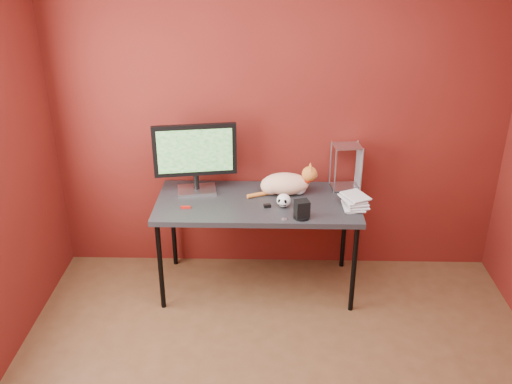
{
  "coord_description": "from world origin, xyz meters",
  "views": [
    {
      "loc": [
        -0.07,
        -2.41,
        2.62
      ],
      "look_at": [
        -0.16,
        1.15,
        0.93
      ],
      "focal_mm": 40.0,
      "sensor_mm": 36.0,
      "label": 1
    }
  ],
  "objects_px": {
    "cat": "(286,183)",
    "speaker": "(302,210)",
    "monitor": "(195,155)",
    "book_stack": "(349,142)",
    "skull_mug": "(284,200)",
    "desk": "(258,207)"
  },
  "relations": [
    {
      "from": "desk",
      "to": "speaker",
      "type": "bearing_deg",
      "value": -40.26
    },
    {
      "from": "monitor",
      "to": "cat",
      "type": "distance_m",
      "value": 0.71
    },
    {
      "from": "monitor",
      "to": "skull_mug",
      "type": "bearing_deg",
      "value": -30.08
    },
    {
      "from": "speaker",
      "to": "book_stack",
      "type": "relative_size",
      "value": 0.13
    },
    {
      "from": "skull_mug",
      "to": "speaker",
      "type": "bearing_deg",
      "value": -39.76
    },
    {
      "from": "book_stack",
      "to": "skull_mug",
      "type": "bearing_deg",
      "value": -179.38
    },
    {
      "from": "skull_mug",
      "to": "desk",
      "type": "bearing_deg",
      "value": 167.27
    },
    {
      "from": "monitor",
      "to": "book_stack",
      "type": "xyz_separation_m",
      "value": [
        1.1,
        -0.24,
        0.2
      ]
    },
    {
      "from": "desk",
      "to": "speaker",
      "type": "relative_size",
      "value": 11.28
    },
    {
      "from": "speaker",
      "to": "book_stack",
      "type": "bearing_deg",
      "value": 11.88
    },
    {
      "from": "monitor",
      "to": "cat",
      "type": "relative_size",
      "value": 1.17
    },
    {
      "from": "desk",
      "to": "cat",
      "type": "relative_size",
      "value": 2.85
    },
    {
      "from": "desk",
      "to": "monitor",
      "type": "relative_size",
      "value": 2.43
    },
    {
      "from": "desk",
      "to": "speaker",
      "type": "distance_m",
      "value": 0.42
    },
    {
      "from": "cat",
      "to": "speaker",
      "type": "xyz_separation_m",
      "value": [
        0.1,
        -0.39,
        -0.02
      ]
    },
    {
      "from": "cat",
      "to": "skull_mug",
      "type": "distance_m",
      "value": 0.22
    },
    {
      "from": "monitor",
      "to": "speaker",
      "type": "distance_m",
      "value": 0.92
    },
    {
      "from": "monitor",
      "to": "book_stack",
      "type": "bearing_deg",
      "value": -21.98
    },
    {
      "from": "monitor",
      "to": "desk",
      "type": "bearing_deg",
      "value": -27.34
    },
    {
      "from": "monitor",
      "to": "book_stack",
      "type": "distance_m",
      "value": 1.14
    },
    {
      "from": "cat",
      "to": "book_stack",
      "type": "distance_m",
      "value": 0.63
    },
    {
      "from": "monitor",
      "to": "speaker",
      "type": "bearing_deg",
      "value": -37.52
    }
  ]
}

